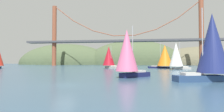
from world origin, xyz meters
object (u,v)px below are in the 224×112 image
object	(u,v)px
sailboat_crimson_sail	(109,57)
sailboat_white_mainsail	(176,55)
sailboat_pink_spinnaker	(128,52)
sailboat_navy_sail	(211,46)
channel_buoy	(217,70)
sailboat_orange_sail	(165,56)

from	to	relation	value
sailboat_crimson_sail	sailboat_white_mainsail	world-z (taller)	sailboat_white_mainsail
sailboat_pink_spinnaker	sailboat_navy_sail	distance (m)	12.41
sailboat_crimson_sail	sailboat_white_mainsail	distance (m)	25.13
sailboat_pink_spinnaker	sailboat_crimson_sail	xyz separation A→B (m)	(-9.42, 40.66, 0.29)
sailboat_white_mainsail	channel_buoy	world-z (taller)	sailboat_white_mainsail
sailboat_orange_sail	channel_buoy	world-z (taller)	sailboat_orange_sail
sailboat_orange_sail	sailboat_white_mainsail	xyz separation A→B (m)	(2.72, -8.39, 0.05)
sailboat_orange_sail	sailboat_crimson_sail	bearing A→B (deg)	-175.80
sailboat_pink_spinnaker	channel_buoy	xyz separation A→B (m)	(21.92, 19.97, -3.91)
sailboat_crimson_sail	sailboat_navy_sail	xyz separation A→B (m)	(21.14, -44.68, 0.33)
sailboat_pink_spinnaker	sailboat_orange_sail	distance (m)	43.93
sailboat_navy_sail	sailboat_crimson_sail	bearing A→B (deg)	115.32
sailboat_crimson_sail	sailboat_orange_sail	xyz separation A→B (m)	(21.46, 1.58, 0.25)
sailboat_pink_spinnaker	sailboat_orange_sail	bearing A→B (deg)	74.08
sailboat_pink_spinnaker	sailboat_navy_sail	xyz separation A→B (m)	(11.73, -4.02, 0.62)
sailboat_pink_spinnaker	channel_buoy	bearing A→B (deg)	42.33
sailboat_crimson_sail	channel_buoy	size ratio (longest dim) A/B	3.36
channel_buoy	sailboat_pink_spinnaker	bearing A→B (deg)	-137.67
sailboat_navy_sail	channel_buoy	bearing A→B (deg)	66.98
sailboat_white_mainsail	sailboat_navy_sail	bearing A→B (deg)	-94.59
sailboat_white_mainsail	channel_buoy	bearing A→B (deg)	-62.74
sailboat_pink_spinnaker	sailboat_white_mainsail	distance (m)	36.94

